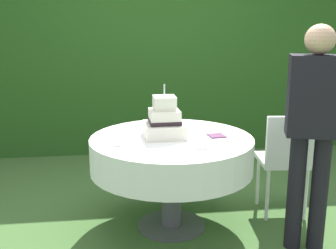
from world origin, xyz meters
TOP-DOWN VIEW (x-y plane):
  - ground_plane at (0.00, 0.00)m, footprint 20.00×20.00m
  - foliage_hedge at (0.00, 2.22)m, footprint 6.52×0.48m
  - cake_table at (0.00, 0.00)m, footprint 1.26×1.26m
  - wedding_cake at (-0.05, 0.03)m, footprint 0.32×0.32m
  - serving_plate_near at (0.18, -0.29)m, footprint 0.13×0.13m
  - serving_plate_far at (-0.46, 0.14)m, footprint 0.10×0.10m
  - serving_plate_left at (-0.41, -0.15)m, footprint 0.10×0.10m
  - serving_plate_right at (-0.01, 0.35)m, footprint 0.12×0.12m
  - napkin_stack at (0.35, -0.01)m, footprint 0.14×0.14m
  - garden_chair at (0.96, 0.07)m, footprint 0.43×0.43m
  - standing_person at (0.91, -0.45)m, footprint 0.40×0.30m

SIDE VIEW (x-z plane):
  - ground_plane at x=0.00m, z-range 0.00..0.00m
  - garden_chair at x=0.96m, z-range 0.10..0.99m
  - cake_table at x=0.00m, z-range 0.24..0.98m
  - napkin_stack at x=0.35m, z-range 0.74..0.75m
  - serving_plate_near at x=0.18m, z-range 0.74..0.76m
  - serving_plate_far at x=-0.46m, z-range 0.74..0.76m
  - serving_plate_left at x=-0.41m, z-range 0.74..0.76m
  - serving_plate_right at x=-0.01m, z-range 0.74..0.76m
  - wedding_cake at x=-0.05m, z-range 0.66..1.07m
  - standing_person at x=0.91m, z-range 0.13..1.73m
  - foliage_hedge at x=0.00m, z-range 0.00..2.51m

